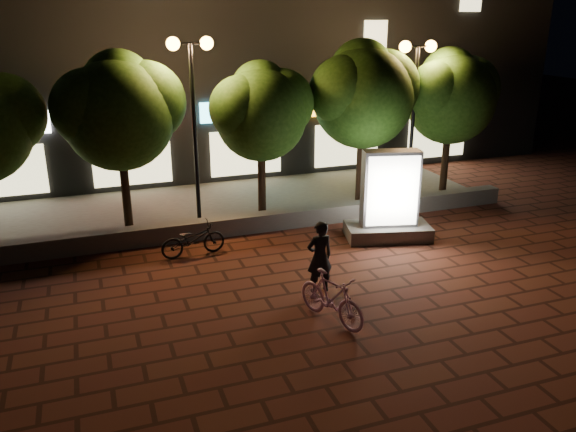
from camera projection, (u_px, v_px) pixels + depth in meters
name	position (u px, v px, depth m)	size (l,w,h in m)	color
ground	(313.00, 290.00, 12.85)	(80.00, 80.00, 0.00)	#512619
retaining_wall	(260.00, 222.00, 16.32)	(16.00, 0.45, 0.50)	#615F5A
sidewalk	(237.00, 203.00, 18.61)	(16.00, 5.00, 0.08)	#615F5A
building_block	(191.00, 36.00, 22.73)	(28.00, 8.12, 11.30)	black
tree_left	(120.00, 108.00, 15.46)	(3.60, 3.00, 4.89)	black
tree_mid	(262.00, 108.00, 16.81)	(3.24, 2.70, 4.50)	black
tree_right	(364.00, 91.00, 17.74)	(3.72, 3.10, 5.07)	black
tree_far_right	(452.00, 93.00, 18.82)	(3.48, 2.90, 4.76)	black
street_lamp_left	(192.00, 84.00, 15.65)	(1.26, 0.36, 5.18)	black
street_lamp_right	(416.00, 79.00, 17.92)	(1.26, 0.36, 4.98)	black
ad_kiosk	(389.00, 204.00, 15.52)	(2.47, 1.65, 2.45)	#615F5A
scooter_pink	(331.00, 298.00, 11.38)	(0.49, 1.73, 1.04)	#CC8BB5
rider	(320.00, 257.00, 12.54)	(0.60, 0.39, 1.65)	black
scooter_parked	(193.00, 239.00, 14.56)	(0.58, 1.65, 0.87)	black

